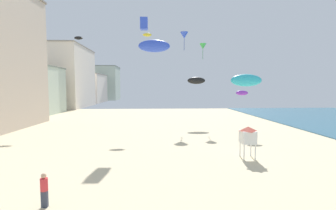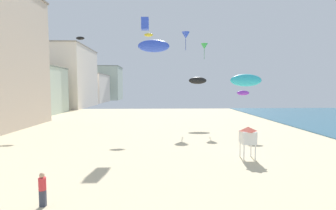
{
  "view_description": "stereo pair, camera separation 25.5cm",
  "coord_description": "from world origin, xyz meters",
  "px_view_note": "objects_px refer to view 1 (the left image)",
  "views": [
    {
      "loc": [
        2.66,
        -4.09,
        5.62
      ],
      "look_at": [
        3.65,
        16.64,
        4.13
      ],
      "focal_mm": 25.32,
      "sensor_mm": 36.0,
      "label": 1
    },
    {
      "loc": [
        2.92,
        -4.1,
        5.62
      ],
      "look_at": [
        3.65,
        16.64,
        4.13
      ],
      "focal_mm": 25.32,
      "sensor_mm": 36.0,
      "label": 2
    }
  ],
  "objects_px": {
    "kite_blue_box": "(144,24)",
    "kite_green_delta": "(203,46)",
    "kite_blue_parafoil": "(154,46)",
    "kite_black_parafoil_2": "(78,38)",
    "lifeguard_stand": "(248,135)",
    "kite_cyan_parafoil": "(246,80)",
    "kite_purple_parafoil": "(242,93)",
    "kite_yellow_parafoil": "(147,35)",
    "kite_blue_delta": "(184,35)",
    "kite_flyer": "(44,188)",
    "kite_black_parafoil": "(196,81)"
  },
  "relations": [
    {
      "from": "kite_flyer",
      "to": "kite_cyan_parafoil",
      "type": "height_order",
      "value": "kite_cyan_parafoil"
    },
    {
      "from": "kite_cyan_parafoil",
      "to": "kite_black_parafoil_2",
      "type": "height_order",
      "value": "kite_black_parafoil_2"
    },
    {
      "from": "kite_flyer",
      "to": "kite_purple_parafoil",
      "type": "xyz_separation_m",
      "value": [
        15.68,
        17.28,
        4.1
      ]
    },
    {
      "from": "kite_blue_parafoil",
      "to": "kite_purple_parafoil",
      "type": "bearing_deg",
      "value": 45.39
    },
    {
      "from": "lifeguard_stand",
      "to": "kite_cyan_parafoil",
      "type": "bearing_deg",
      "value": -120.81
    },
    {
      "from": "kite_black_parafoil",
      "to": "kite_green_delta",
      "type": "xyz_separation_m",
      "value": [
        1.37,
        1.95,
        5.65
      ]
    },
    {
      "from": "kite_blue_box",
      "to": "kite_yellow_parafoil",
      "type": "distance_m",
      "value": 6.12
    },
    {
      "from": "lifeguard_stand",
      "to": "kite_purple_parafoil",
      "type": "xyz_separation_m",
      "value": [
        3.09,
        9.98,
        3.18
      ]
    },
    {
      "from": "kite_cyan_parafoil",
      "to": "kite_blue_box",
      "type": "bearing_deg",
      "value": 117.92
    },
    {
      "from": "kite_blue_box",
      "to": "kite_blue_delta",
      "type": "relative_size",
      "value": 0.49
    },
    {
      "from": "kite_purple_parafoil",
      "to": "kite_blue_parafoil",
      "type": "xyz_separation_m",
      "value": [
        -10.54,
        -10.69,
        3.68
      ]
    },
    {
      "from": "kite_flyer",
      "to": "kite_green_delta",
      "type": "xyz_separation_m",
      "value": [
        12.92,
        28.08,
        11.52
      ]
    },
    {
      "from": "kite_black_parafoil",
      "to": "kite_cyan_parafoil",
      "type": "height_order",
      "value": "kite_black_parafoil"
    },
    {
      "from": "kite_flyer",
      "to": "kite_cyan_parafoil",
      "type": "bearing_deg",
      "value": -148.67
    },
    {
      "from": "kite_blue_parafoil",
      "to": "kite_blue_delta",
      "type": "distance_m",
      "value": 24.89
    },
    {
      "from": "kite_blue_box",
      "to": "kite_blue_parafoil",
      "type": "relative_size",
      "value": 0.66
    },
    {
      "from": "kite_blue_box",
      "to": "kite_green_delta",
      "type": "xyz_separation_m",
      "value": [
        9.26,
        7.24,
        -1.63
      ]
    },
    {
      "from": "kite_yellow_parafoil",
      "to": "kite_blue_delta",
      "type": "height_order",
      "value": "kite_blue_delta"
    },
    {
      "from": "kite_black_parafoil",
      "to": "lifeguard_stand",
      "type": "bearing_deg",
      "value": -86.84
    },
    {
      "from": "kite_black_parafoil",
      "to": "kite_green_delta",
      "type": "relative_size",
      "value": 1.1
    },
    {
      "from": "kite_black_parafoil_2",
      "to": "kite_green_delta",
      "type": "distance_m",
      "value": 20.27
    },
    {
      "from": "kite_black_parafoil_2",
      "to": "kite_blue_delta",
      "type": "relative_size",
      "value": 0.44
    },
    {
      "from": "kite_flyer",
      "to": "kite_purple_parafoil",
      "type": "bearing_deg",
      "value": -126.61
    },
    {
      "from": "kite_yellow_parafoil",
      "to": "kite_black_parafoil_2",
      "type": "xyz_separation_m",
      "value": [
        -11.16,
        1.52,
        -0.28
      ]
    },
    {
      "from": "kite_flyer",
      "to": "kite_blue_parafoil",
      "type": "bearing_deg",
      "value": -122.31
    },
    {
      "from": "kite_black_parafoil_2",
      "to": "kite_black_parafoil",
      "type": "bearing_deg",
      "value": -7.09
    },
    {
      "from": "kite_yellow_parafoil",
      "to": "lifeguard_stand",
      "type": "bearing_deg",
      "value": -66.03
    },
    {
      "from": "lifeguard_stand",
      "to": "kite_cyan_parafoil",
      "type": "relative_size",
      "value": 1.13
    },
    {
      "from": "kite_blue_parafoil",
      "to": "kite_black_parafoil_2",
      "type": "bearing_deg",
      "value": 119.61
    },
    {
      "from": "kite_cyan_parafoil",
      "to": "kite_yellow_parafoil",
      "type": "bearing_deg",
      "value": 110.25
    },
    {
      "from": "kite_blue_box",
      "to": "kite_black_parafoil",
      "type": "relative_size",
      "value": 0.54
    },
    {
      "from": "kite_blue_box",
      "to": "lifeguard_stand",
      "type": "bearing_deg",
      "value": -56.6
    },
    {
      "from": "kite_blue_box",
      "to": "kite_blue_delta",
      "type": "bearing_deg",
      "value": 55.7
    },
    {
      "from": "kite_blue_box",
      "to": "kite_blue_parafoil",
      "type": "height_order",
      "value": "kite_blue_box"
    },
    {
      "from": "kite_blue_box",
      "to": "kite_purple_parafoil",
      "type": "distance_m",
      "value": 15.46
    },
    {
      "from": "lifeguard_stand",
      "to": "kite_yellow_parafoil",
      "type": "bearing_deg",
      "value": 110.93
    },
    {
      "from": "kite_black_parafoil_2",
      "to": "kite_flyer",
      "type": "bearing_deg",
      "value": -75.61
    },
    {
      "from": "kite_blue_parafoil",
      "to": "kite_yellow_parafoil",
      "type": "bearing_deg",
      "value": 93.61
    },
    {
      "from": "kite_black_parafoil_2",
      "to": "kite_blue_delta",
      "type": "distance_m",
      "value": 17.5
    },
    {
      "from": "kite_blue_box",
      "to": "kite_blue_parafoil",
      "type": "xyz_separation_m",
      "value": [
        1.47,
        -14.25,
        -5.37
      ]
    },
    {
      "from": "kite_green_delta",
      "to": "kite_flyer",
      "type": "bearing_deg",
      "value": -114.7
    },
    {
      "from": "kite_flyer",
      "to": "kite_blue_delta",
      "type": "bearing_deg",
      "value": -102.81
    },
    {
      "from": "kite_black_parafoil",
      "to": "kite_blue_parafoil",
      "type": "relative_size",
      "value": 1.21
    },
    {
      "from": "kite_flyer",
      "to": "lifeguard_stand",
      "type": "height_order",
      "value": "lifeguard_stand"
    },
    {
      "from": "kite_purple_parafoil",
      "to": "kite_blue_parafoil",
      "type": "height_order",
      "value": "kite_blue_parafoil"
    },
    {
      "from": "kite_blue_parafoil",
      "to": "kite_green_delta",
      "type": "bearing_deg",
      "value": 70.09
    },
    {
      "from": "kite_cyan_parafoil",
      "to": "kite_blue_delta",
      "type": "relative_size",
      "value": 0.73
    },
    {
      "from": "kite_purple_parafoil",
      "to": "kite_blue_parafoil",
      "type": "distance_m",
      "value": 15.46
    },
    {
      "from": "kite_yellow_parafoil",
      "to": "kite_blue_box",
      "type": "bearing_deg",
      "value": -91.76
    },
    {
      "from": "kite_black_parafoil",
      "to": "kite_black_parafoil_2",
      "type": "bearing_deg",
      "value": 172.91
    }
  ]
}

